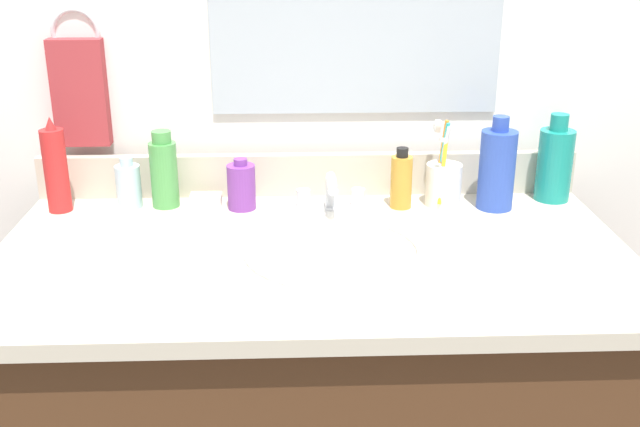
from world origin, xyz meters
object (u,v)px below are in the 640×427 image
at_px(bottle_mouthwash_teal, 555,163).
at_px(faucet, 331,200).
at_px(bottle_gel_clear, 128,185).
at_px(soap_bar, 206,200).
at_px(hand_towel, 80,93).
at_px(bottle_oil_amber, 401,181).
at_px(cup_white_ceramic, 443,182).
at_px(bottle_spray_red, 56,169).
at_px(bottle_cream_purple, 241,186).
at_px(bottle_toner_green, 164,172).
at_px(bottle_shampoo_blue, 497,168).

bearing_deg(bottle_mouthwash_teal, faucet, -172.35).
relative_size(bottle_gel_clear, soap_bar, 1.65).
distance_m(hand_towel, bottle_oil_amber, 0.69).
bearing_deg(hand_towel, bottle_mouthwash_teal, -4.24).
bearing_deg(cup_white_ceramic, faucet, -170.75).
bearing_deg(soap_bar, bottle_spray_red, -176.78).
bearing_deg(cup_white_ceramic, bottle_gel_clear, 178.77).
relative_size(bottle_spray_red, bottle_cream_purple, 1.84).
bearing_deg(bottle_oil_amber, bottle_toner_green, 176.93).
relative_size(bottle_oil_amber, bottle_gel_clear, 1.20).
bearing_deg(bottle_mouthwash_teal, bottle_spray_red, -178.39).
bearing_deg(bottle_gel_clear, faucet, -7.18).
distance_m(bottle_toner_green, cup_white_ceramic, 0.57).
relative_size(bottle_mouthwash_teal, bottle_cream_purple, 1.74).
relative_size(bottle_shampoo_blue, bottle_gel_clear, 1.81).
bearing_deg(faucet, bottle_gel_clear, 172.82).
distance_m(bottle_shampoo_blue, soap_bar, 0.60).
bearing_deg(faucet, bottle_oil_amber, 10.89).
height_order(bottle_mouthwash_teal, bottle_cream_purple, bottle_mouthwash_teal).
bearing_deg(bottle_oil_amber, cup_white_ceramic, 6.54).
distance_m(cup_white_ceramic, soap_bar, 0.49).
height_order(bottle_shampoo_blue, soap_bar, bottle_shampoo_blue).
xyz_separation_m(bottle_spray_red, bottle_oil_amber, (0.69, -0.01, -0.03)).
bearing_deg(hand_towel, cup_white_ceramic, -7.49).
height_order(bottle_oil_amber, cup_white_ceramic, cup_white_ceramic).
bearing_deg(faucet, soap_bar, 168.72).
relative_size(bottle_mouthwash_teal, bottle_oil_amber, 1.46).
relative_size(bottle_oil_amber, soap_bar, 1.97).
xyz_separation_m(hand_towel, bottle_shampoo_blue, (0.85, -0.12, -0.14)).
distance_m(bottle_toner_green, bottle_mouthwash_teal, 0.81).
bearing_deg(hand_towel, bottle_spray_red, -109.72).
height_order(bottle_spray_red, bottle_mouthwash_teal, bottle_spray_red).
relative_size(hand_towel, bottle_shampoo_blue, 1.15).
bearing_deg(bottle_shampoo_blue, soap_bar, 176.71).
xyz_separation_m(bottle_spray_red, bottle_gel_clear, (0.14, 0.02, -0.04)).
bearing_deg(hand_towel, faucet, -14.86).
height_order(hand_towel, soap_bar, hand_towel).
bearing_deg(bottle_spray_red, cup_white_ceramic, 0.25).
xyz_separation_m(bottle_spray_red, soap_bar, (0.29, 0.02, -0.08)).
height_order(bottle_toner_green, bottle_spray_red, bottle_spray_red).
relative_size(bottle_gel_clear, cup_white_ceramic, 0.59).
xyz_separation_m(bottle_toner_green, bottle_gel_clear, (-0.07, -0.00, -0.03)).
xyz_separation_m(bottle_oil_amber, soap_bar, (-0.40, 0.02, -0.04)).
height_order(bottle_cream_purple, bottle_gel_clear, same).
relative_size(bottle_cream_purple, soap_bar, 1.65).
distance_m(bottle_spray_red, bottle_gel_clear, 0.14).
xyz_separation_m(hand_towel, bottle_mouthwash_teal, (0.98, -0.07, -0.14)).
bearing_deg(bottle_shampoo_blue, bottle_toner_green, 176.88).
height_order(bottle_spray_red, bottle_shampoo_blue, bottle_spray_red).
bearing_deg(hand_towel, soap_bar, -18.32).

